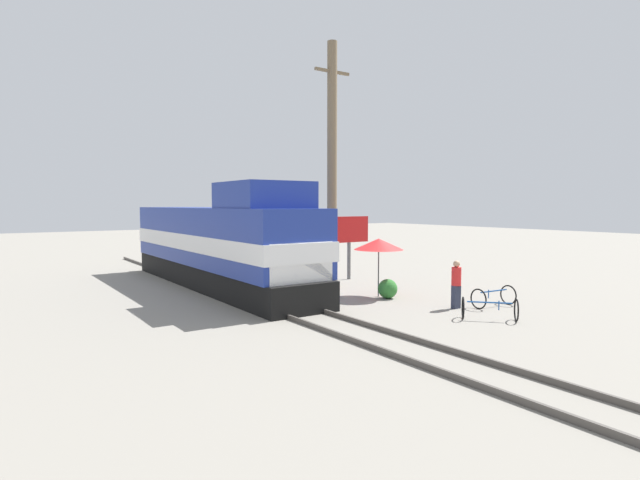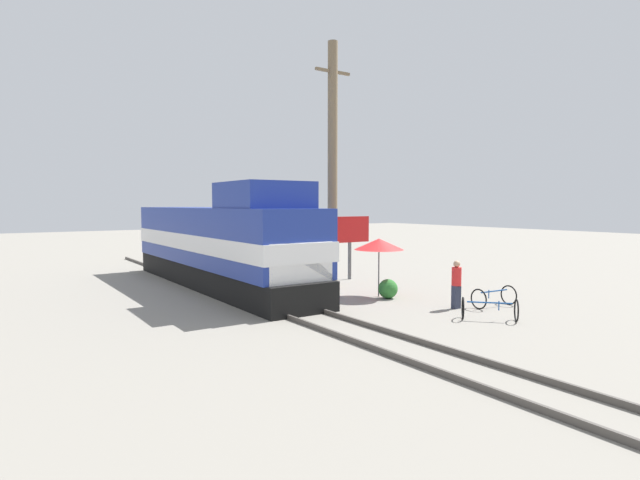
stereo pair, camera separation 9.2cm
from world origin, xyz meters
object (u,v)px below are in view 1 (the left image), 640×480
utility_pole (332,165)px  bicycle (494,297)px  person_bystander (456,282)px  billboard_sign (349,233)px  locomotive (221,244)px  vendor_umbrella (379,244)px  bicycle_spare (489,309)px

utility_pole → bicycle: bearing=-72.2°
utility_pole → person_bystander: bearing=-82.0°
billboard_sign → bicycle: billboard_sign is taller
locomotive → vendor_umbrella: (4.31, -5.63, 0.18)m
locomotive → person_bystander: (5.06, -8.94, -1.00)m
billboard_sign → person_bystander: billboard_sign is taller
bicycle → person_bystander: bearing=-109.8°
locomotive → bicycle: size_ratio=8.96×
billboard_sign → person_bystander: (-1.16, -7.68, -1.38)m
locomotive → person_bystander: locomotive is taller
locomotive → billboard_sign: bearing=-11.4°
vendor_umbrella → bicycle_spare: bearing=-88.0°
vendor_umbrella → bicycle_spare: size_ratio=1.36×
billboard_sign → utility_pole: bearing=-145.8°
locomotive → bicycle_spare: locomotive is taller
locomotive → bicycle: locomotive is taller
vendor_umbrella → bicycle: (2.07, -3.91, -1.74)m
locomotive → billboard_sign: (6.22, -1.26, 0.38)m
locomotive → utility_pole: utility_pole is taller
person_bystander → bicycle_spare: (-0.57, -1.83, -0.56)m
utility_pole → billboard_sign: bearing=34.2°
billboard_sign → bicycle_spare: (-1.72, -9.51, -1.94)m
vendor_umbrella → locomotive: bearing=127.4°
billboard_sign → bicycle: 8.50m
bicycle_spare → bicycle: bearing=-10.2°
person_bystander → utility_pole: bearing=98.0°
bicycle → locomotive: bearing=-141.7°
billboard_sign → person_bystander: 7.89m
vendor_umbrella → billboard_sign: billboard_sign is taller
bicycle → bicycle_spare: size_ratio=0.97×
vendor_umbrella → billboard_sign: (1.90, 4.37, 0.20)m
utility_pole → vendor_umbrella: 4.47m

